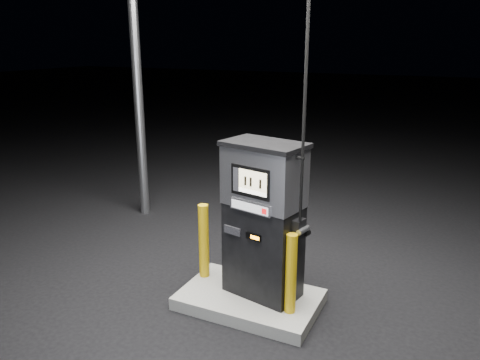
% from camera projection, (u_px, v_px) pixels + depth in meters
% --- Properties ---
extents(ground, '(80.00, 80.00, 0.00)m').
position_uv_depth(ground, '(250.00, 305.00, 5.54)').
color(ground, black).
rests_on(ground, ground).
extents(pump_island, '(1.60, 1.00, 0.15)m').
position_uv_depth(pump_island, '(250.00, 299.00, 5.52)').
color(pump_island, slate).
rests_on(pump_island, ground).
extents(fuel_dispenser, '(1.04, 0.71, 3.76)m').
position_uv_depth(fuel_dispenser, '(264.00, 219.00, 5.26)').
color(fuel_dispenser, black).
rests_on(fuel_dispenser, pump_island).
extents(bollard_left, '(0.14, 0.14, 0.95)m').
position_uv_depth(bollard_left, '(204.00, 241.00, 5.79)').
color(bollard_left, '#CB9E0B').
rests_on(bollard_left, pump_island).
extents(bollard_right, '(0.14, 0.14, 0.92)m').
position_uv_depth(bollard_right, '(291.00, 274.00, 5.01)').
color(bollard_right, '#CB9E0B').
rests_on(bollard_right, pump_island).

